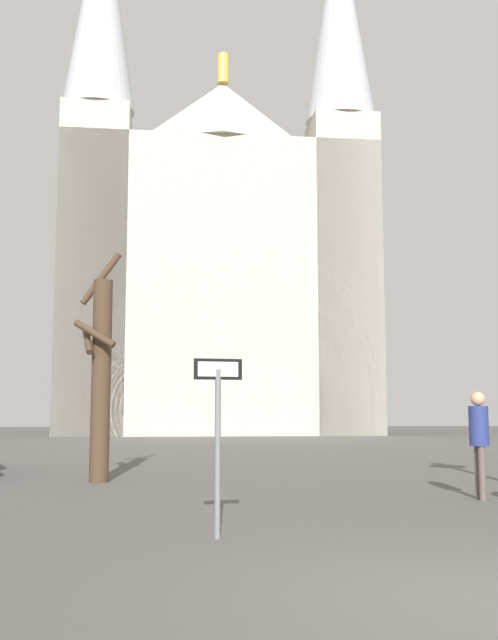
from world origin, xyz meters
TOP-DOWN VIEW (x-y plane):
  - cathedral at (-0.17, 40.77)m, footprint 19.13×12.05m
  - one_way_arrow_sign at (-2.11, 3.05)m, footprint 0.57×0.13m
  - bare_tree at (-4.18, 10.01)m, footprint 0.91×1.12m
  - pedestrian_walking at (2.41, 6.39)m, footprint 0.32×0.32m

SIDE VIEW (x-z plane):
  - pedestrian_walking at x=2.41m, z-range 0.19..1.96m
  - one_way_arrow_sign at x=-2.11m, z-range 0.27..2.34m
  - bare_tree at x=-4.18m, z-range -0.22..4.64m
  - cathedral at x=-0.17m, z-range -6.31..27.92m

